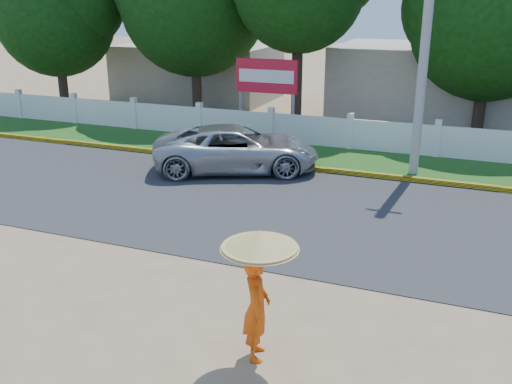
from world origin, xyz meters
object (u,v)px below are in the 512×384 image
utility_pole (425,43)px  monk_with_parasol (258,276)px  vehicle (236,149)px  billboard (267,80)px

utility_pole → monk_with_parasol: bearing=-95.7°
utility_pole → vehicle: utility_pole is taller
monk_with_parasol → billboard: size_ratio=0.71×
utility_pole → vehicle: size_ratio=1.55×
monk_with_parasol → billboard: billboard is taller
vehicle → monk_with_parasol: 9.88m
utility_pole → billboard: utility_pole is taller
monk_with_parasol → vehicle: bearing=115.1°
utility_pole → billboard: bearing=151.1°
billboard → utility_pole: bearing=-28.9°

